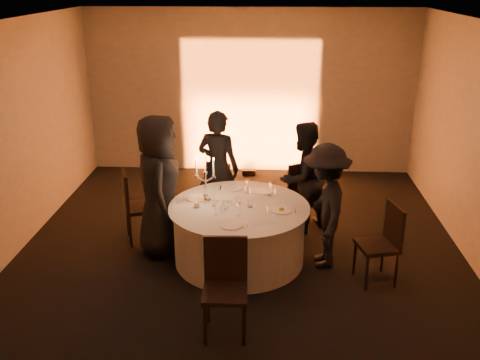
# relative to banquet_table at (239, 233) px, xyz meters

# --- Properties ---
(floor) EXTENTS (7.00, 7.00, 0.00)m
(floor) POSITION_rel_banquet_table_xyz_m (0.00, 0.00, -0.38)
(floor) COLOR black
(floor) RESTS_ON ground
(ceiling) EXTENTS (7.00, 7.00, 0.00)m
(ceiling) POSITION_rel_banquet_table_xyz_m (0.00, 0.00, 2.62)
(ceiling) COLOR white
(ceiling) RESTS_ON wall_back
(wall_back) EXTENTS (7.00, 0.00, 7.00)m
(wall_back) POSITION_rel_banquet_table_xyz_m (0.00, 3.50, 1.12)
(wall_back) COLOR #A09B94
(wall_back) RESTS_ON floor
(wall_front) EXTENTS (7.00, 0.00, 7.00)m
(wall_front) POSITION_rel_banquet_table_xyz_m (0.00, -3.50, 1.12)
(wall_front) COLOR #A09B94
(wall_front) RESTS_ON floor
(wall_left) EXTENTS (0.00, 7.00, 7.00)m
(wall_left) POSITION_rel_banquet_table_xyz_m (-3.00, 0.00, 1.12)
(wall_left) COLOR #A09B94
(wall_left) RESTS_ON floor
(uplighter_fixture) EXTENTS (0.25, 0.12, 0.10)m
(uplighter_fixture) POSITION_rel_banquet_table_xyz_m (0.00, 3.20, -0.33)
(uplighter_fixture) COLOR black
(uplighter_fixture) RESTS_ON floor
(banquet_table) EXTENTS (1.80, 1.80, 0.77)m
(banquet_table) POSITION_rel_banquet_table_xyz_m (0.00, 0.00, 0.00)
(banquet_table) COLOR black
(banquet_table) RESTS_ON floor
(chair_left) EXTENTS (0.58, 0.58, 1.04)m
(chair_left) POSITION_rel_banquet_table_xyz_m (-1.47, 0.48, 0.20)
(chair_left) COLOR black
(chair_left) RESTS_ON floor
(chair_back_left) EXTENTS (0.48, 0.48, 0.90)m
(chair_back_left) POSITION_rel_banquet_table_xyz_m (-0.37, 1.38, 0.12)
(chair_back_left) COLOR black
(chair_back_left) RESTS_ON floor
(chair_back_right) EXTENTS (0.59, 0.59, 0.98)m
(chair_back_right) POSITION_rel_banquet_table_xyz_m (0.78, 1.18, 0.17)
(chair_back_right) COLOR black
(chair_back_right) RESTS_ON floor
(chair_right) EXTENTS (0.53, 0.53, 0.99)m
(chair_right) POSITION_rel_banquet_table_xyz_m (1.76, -0.41, 0.18)
(chair_right) COLOR black
(chair_right) RESTS_ON floor
(chair_front) EXTENTS (0.47, 0.47, 1.03)m
(chair_front) POSITION_rel_banquet_table_xyz_m (-0.06, -1.47, 0.20)
(chair_front) COLOR black
(chair_front) RESTS_ON floor
(guest_left) EXTENTS (0.76, 1.02, 1.90)m
(guest_left) POSITION_rel_banquet_table_xyz_m (-1.06, 0.19, 0.56)
(guest_left) COLOR black
(guest_left) RESTS_ON floor
(guest_back_left) EXTENTS (0.73, 0.59, 1.74)m
(guest_back_left) POSITION_rel_banquet_table_xyz_m (-0.37, 1.14, 0.48)
(guest_back_left) COLOR black
(guest_back_left) RESTS_ON floor
(guest_back_right) EXTENTS (1.00, 0.99, 1.63)m
(guest_back_right) POSITION_rel_banquet_table_xyz_m (0.85, 0.95, 0.43)
(guest_back_right) COLOR black
(guest_back_right) RESTS_ON floor
(guest_right) EXTENTS (0.64, 1.07, 1.62)m
(guest_right) POSITION_rel_banquet_table_xyz_m (1.08, -0.04, 0.43)
(guest_right) COLOR black
(guest_right) RESTS_ON floor
(plate_left) EXTENTS (0.36, 0.25, 0.01)m
(plate_left) POSITION_rel_banquet_table_xyz_m (-0.58, 0.20, 0.39)
(plate_left) COLOR silver
(plate_left) RESTS_ON banquet_table
(plate_back_left) EXTENTS (0.36, 0.26, 0.01)m
(plate_back_left) POSITION_rel_banquet_table_xyz_m (-0.12, 0.59, 0.39)
(plate_back_left) COLOR silver
(plate_back_left) RESTS_ON banquet_table
(plate_back_right) EXTENTS (0.35, 0.27, 0.01)m
(plate_back_right) POSITION_rel_banquet_table_xyz_m (0.29, 0.51, 0.39)
(plate_back_right) COLOR silver
(plate_back_right) RESTS_ON banquet_table
(plate_right) EXTENTS (0.36, 0.26, 0.08)m
(plate_right) POSITION_rel_banquet_table_xyz_m (0.53, -0.11, 0.40)
(plate_right) COLOR silver
(plate_right) RESTS_ON banquet_table
(plate_front) EXTENTS (0.36, 0.28, 0.01)m
(plate_front) POSITION_rel_banquet_table_xyz_m (-0.06, -0.56, 0.39)
(plate_front) COLOR silver
(plate_front) RESTS_ON banquet_table
(coffee_cup) EXTENTS (0.11, 0.11, 0.07)m
(coffee_cup) POSITION_rel_banquet_table_xyz_m (-0.54, -0.05, 0.42)
(coffee_cup) COLOR silver
(coffee_cup) RESTS_ON banquet_table
(candelabra) EXTENTS (0.28, 0.13, 0.66)m
(candelabra) POSITION_rel_banquet_table_xyz_m (-0.44, 0.15, 0.61)
(candelabra) COLOR white
(candelabra) RESTS_ON banquet_table
(wine_glass_a) EXTENTS (0.07, 0.07, 0.19)m
(wine_glass_a) POSITION_rel_banquet_table_xyz_m (-0.32, -0.01, 0.52)
(wine_glass_a) COLOR white
(wine_glass_a) RESTS_ON banquet_table
(wine_glass_b) EXTENTS (0.07, 0.07, 0.19)m
(wine_glass_b) POSITION_rel_banquet_table_xyz_m (0.08, 0.45, 0.52)
(wine_glass_b) COLOR white
(wine_glass_b) RESTS_ON banquet_table
(wine_glass_c) EXTENTS (0.07, 0.07, 0.19)m
(wine_glass_c) POSITION_rel_banquet_table_xyz_m (0.39, 0.36, 0.52)
(wine_glass_c) COLOR white
(wine_glass_c) RESTS_ON banquet_table
(wine_glass_d) EXTENTS (0.07, 0.07, 0.19)m
(wine_glass_d) POSITION_rel_banquet_table_xyz_m (-0.27, -0.29, 0.52)
(wine_glass_d) COLOR white
(wine_glass_d) RESTS_ON banquet_table
(wine_glass_e) EXTENTS (0.07, 0.07, 0.19)m
(wine_glass_e) POSITION_rel_banquet_table_xyz_m (0.00, -0.31, 0.52)
(wine_glass_e) COLOR white
(wine_glass_e) RESTS_ON banquet_table
(tumbler_a) EXTENTS (0.07, 0.07, 0.09)m
(tumbler_a) POSITION_rel_banquet_table_xyz_m (-0.17, -0.08, 0.43)
(tumbler_a) COLOR white
(tumbler_a) RESTS_ON banquet_table
(tumbler_b) EXTENTS (0.07, 0.07, 0.09)m
(tumbler_b) POSITION_rel_banquet_table_xyz_m (-0.02, 0.09, 0.43)
(tumbler_b) COLOR white
(tumbler_b) RESTS_ON banquet_table
(tumbler_c) EXTENTS (0.07, 0.07, 0.09)m
(tumbler_c) POSITION_rel_banquet_table_xyz_m (-0.19, -0.19, 0.43)
(tumbler_c) COLOR white
(tumbler_c) RESTS_ON banquet_table
(tumbler_d) EXTENTS (0.07, 0.07, 0.09)m
(tumbler_d) POSITION_rel_banquet_table_xyz_m (0.14, -0.02, 0.43)
(tumbler_d) COLOR white
(tumbler_d) RESTS_ON banquet_table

